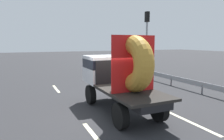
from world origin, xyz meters
TOP-DOWN VIEW (x-y plane):
  - ground_plane at (0.00, 0.00)m, footprint 120.00×120.00m
  - flatbed_truck at (0.35, 0.37)m, footprint 2.02×5.22m
  - distant_sedan at (4.14, 10.91)m, footprint 1.77×4.12m
  - traffic_light at (6.71, 7.41)m, footprint 0.42×0.36m
  - guardrail at (6.27, 2.12)m, footprint 0.10×11.02m
  - lane_dash_left_near at (-1.55, -1.82)m, footprint 0.16×2.22m
  - lane_dash_left_far at (-1.55, 5.72)m, footprint 0.16×2.30m
  - lane_dash_right_near at (2.25, -2.19)m, footprint 0.16×2.98m
  - lane_dash_right_far at (2.25, 6.04)m, footprint 0.16×2.60m

SIDE VIEW (x-z plane):
  - ground_plane at x=0.00m, z-range 0.00..0.00m
  - lane_dash_left_near at x=-1.55m, z-range 0.00..0.01m
  - lane_dash_left_far at x=-1.55m, z-range 0.00..0.01m
  - lane_dash_right_near at x=2.25m, z-range 0.00..0.01m
  - lane_dash_right_far at x=2.25m, z-range 0.00..0.01m
  - guardrail at x=6.27m, z-range 0.17..0.88m
  - distant_sedan at x=4.14m, z-range 0.05..1.39m
  - flatbed_truck at x=0.35m, z-range 0.00..3.36m
  - traffic_light at x=6.71m, z-range 0.88..6.61m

